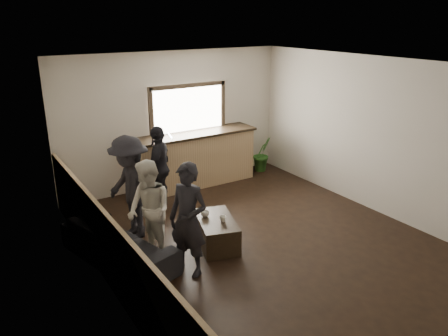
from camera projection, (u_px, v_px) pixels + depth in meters
ground at (259, 238)px, 7.14m from camera, size 5.00×6.00×0.01m
room_shell at (220, 161)px, 6.29m from camera, size 5.01×6.01×2.80m
bar_counter at (195, 156)px, 9.23m from camera, size 2.70×0.68×2.13m
sofa at (118, 243)px, 6.42m from camera, size 1.26×2.11×0.58m
coffee_table at (216, 232)px, 6.90m from camera, size 0.81×1.09×0.43m
cup_a at (205, 214)px, 6.90m from camera, size 0.17×0.17×0.10m
cup_b at (223, 219)px, 6.74m from camera, size 0.14×0.14×0.09m
potted_plant at (262, 154)px, 10.16m from camera, size 0.49×0.42×0.81m
person_a at (188, 220)px, 5.95m from camera, size 0.62×0.71×1.63m
person_b at (149, 211)px, 6.37m from camera, size 0.66×0.80×1.51m
person_c at (130, 188)px, 6.93m from camera, size 0.83×1.21×1.72m
person_d at (160, 167)px, 8.10m from camera, size 0.89×0.95×1.58m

